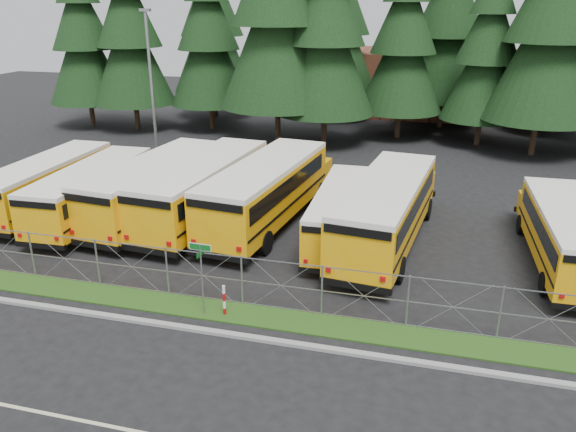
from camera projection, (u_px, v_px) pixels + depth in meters
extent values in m
plane|color=black|center=(276.00, 295.00, 21.65)|extent=(120.00, 120.00, 0.00)
cube|color=gray|center=(250.00, 337.00, 18.84)|extent=(50.00, 0.25, 0.12)
cube|color=#1F4313|center=(263.00, 317.00, 20.11)|extent=(50.00, 1.40, 0.06)
cube|color=brown|center=(445.00, 83.00, 55.25)|extent=(22.00, 10.00, 6.00)
cylinder|color=gray|center=(202.00, 280.00, 19.81)|extent=(0.06, 0.06, 2.80)
cube|color=#0D5D1C|center=(200.00, 247.00, 19.35)|extent=(0.80, 0.08, 0.22)
cube|color=white|center=(200.00, 247.00, 19.35)|extent=(0.84, 0.07, 0.26)
cube|color=#0D5D1C|center=(200.00, 253.00, 19.44)|extent=(0.06, 0.55, 0.18)
cylinder|color=#B20C0C|center=(224.00, 301.00, 20.06)|extent=(0.11, 0.11, 1.20)
cylinder|color=gray|center=(152.00, 90.00, 37.80)|extent=(0.20, 0.20, 10.00)
cube|color=gray|center=(145.00, 10.00, 35.98)|extent=(0.70, 0.35, 0.18)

